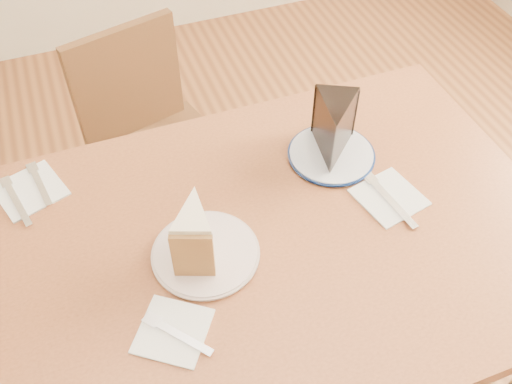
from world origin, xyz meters
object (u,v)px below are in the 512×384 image
(table, at_px, (265,266))
(chocolate_cake, at_px, (334,132))
(chair_far, at_px, (156,149))
(plate_cream, at_px, (206,254))
(carrot_cake, at_px, (195,231))
(plate_navy, at_px, (331,155))

(table, distance_m, chocolate_cake, 0.33)
(chair_far, height_order, plate_cream, chair_far)
(plate_cream, bearing_deg, carrot_cake, 136.55)
(chair_far, xyz_separation_m, plate_cream, (-0.02, -0.65, 0.31))
(plate_navy, distance_m, carrot_cake, 0.40)
(carrot_cake, bearing_deg, plate_navy, 43.55)
(chair_far, relative_size, chocolate_cake, 6.01)
(plate_navy, xyz_separation_m, carrot_cake, (-0.36, -0.15, 0.06))
(chair_far, bearing_deg, plate_cream, 72.98)
(plate_cream, bearing_deg, chocolate_cake, 25.24)
(table, relative_size, chocolate_cake, 8.99)
(plate_navy, bearing_deg, chocolate_cake, 123.17)
(chair_far, xyz_separation_m, chocolate_cake, (0.33, -0.48, 0.38))
(table, distance_m, plate_navy, 0.30)
(carrot_cake, relative_size, chocolate_cake, 0.84)
(plate_navy, xyz_separation_m, chocolate_cake, (-0.00, 0.00, 0.07))
(table, distance_m, carrot_cake, 0.22)
(chair_far, relative_size, plate_navy, 4.24)
(plate_cream, height_order, carrot_cake, carrot_cake)
(plate_cream, distance_m, chocolate_cake, 0.39)
(plate_cream, xyz_separation_m, plate_navy, (0.35, 0.16, 0.00))
(plate_navy, bearing_deg, chair_far, 124.12)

